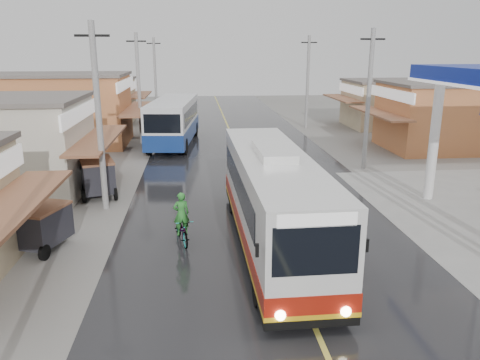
{
  "coord_description": "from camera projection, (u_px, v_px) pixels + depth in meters",
  "views": [
    {
      "loc": [
        -2.89,
        -11.26,
        6.89
      ],
      "look_at": [
        -1.15,
        7.15,
        1.69
      ],
      "focal_mm": 35.0,
      "sensor_mm": 36.0,
      "label": 1
    }
  ],
  "objects": [
    {
      "name": "utility_poles_left",
      "position": [
        128.0,
        170.0,
        27.62
      ],
      "size": [
        1.6,
        50.0,
        8.0
      ],
      "primitive_type": null,
      "color": "gray",
      "rests_on": "ground"
    },
    {
      "name": "ground",
      "position": [
        306.0,
        307.0,
        12.92
      ],
      "size": [
        120.0,
        120.0,
        0.0
      ],
      "primitive_type": "plane",
      "color": "slate",
      "rests_on": "ground"
    },
    {
      "name": "second_bus",
      "position": [
        174.0,
        121.0,
        34.34
      ],
      "size": [
        3.68,
        10.15,
        3.3
      ],
      "rotation": [
        0.0,
        0.0,
        -0.1
      ],
      "color": "silver",
      "rests_on": "road"
    },
    {
      "name": "tricycle_far",
      "position": [
        97.0,
        175.0,
        22.36
      ],
      "size": [
        2.2,
        2.55,
        1.82
      ],
      "rotation": [
        0.0,
        0.0,
        0.31
      ],
      "color": "#26262D",
      "rests_on": "ground"
    },
    {
      "name": "road",
      "position": [
        247.0,
        171.0,
        27.29
      ],
      "size": [
        12.0,
        90.0,
        0.02
      ],
      "primitive_type": "cube",
      "color": "black",
      "rests_on": "ground"
    },
    {
      "name": "tricycle_near",
      "position": [
        43.0,
        225.0,
        16.45
      ],
      "size": [
        1.89,
        2.36,
        1.57
      ],
      "rotation": [
        0.0,
        0.0,
        -0.33
      ],
      "color": "#26262D",
      "rests_on": "ground"
    },
    {
      "name": "shopfronts_left",
      "position": [
        34.0,
        164.0,
        28.99
      ],
      "size": [
        11.0,
        44.0,
        5.2
      ],
      "primitive_type": null,
      "color": "tan",
      "rests_on": "ground"
    },
    {
      "name": "cyclist",
      "position": [
        182.0,
        226.0,
        17.07
      ],
      "size": [
        1.05,
        1.93,
        1.98
      ],
      "rotation": [
        0.0,
        0.0,
        0.24
      ],
      "color": "black",
      "rests_on": "ground"
    },
    {
      "name": "centre_line",
      "position": [
        247.0,
        171.0,
        27.28
      ],
      "size": [
        0.15,
        90.0,
        0.01
      ],
      "primitive_type": "cube",
      "color": "#D8CC4C",
      "rests_on": "road"
    },
    {
      "name": "utility_poles_right",
      "position": [
        363.0,
        168.0,
        27.93
      ],
      "size": [
        1.6,
        36.0,
        8.0
      ],
      "primitive_type": null,
      "color": "gray",
      "rests_on": "ground"
    },
    {
      "name": "coach_bus",
      "position": [
        272.0,
        199.0,
        16.56
      ],
      "size": [
        2.76,
        11.63,
        3.62
      ],
      "rotation": [
        0.0,
        0.0,
        0.01
      ],
      "color": "silver",
      "rests_on": "road"
    }
  ]
}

